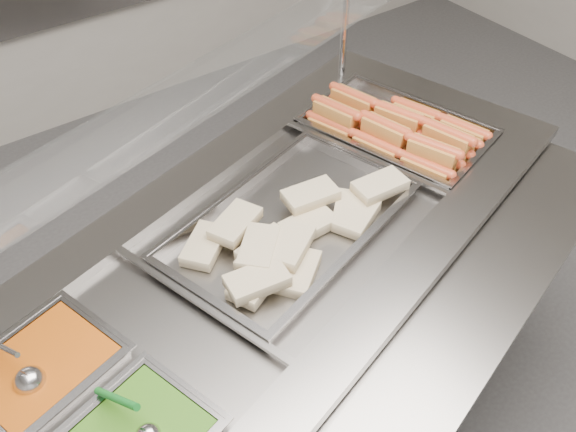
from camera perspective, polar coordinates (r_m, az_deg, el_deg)
steam_counter at (r=2.06m, az=-0.87°, el=-10.52°), size 2.04×1.32×0.90m
tray_rail at (r=1.59m, az=13.82°, el=-10.62°), size 1.80×0.84×0.05m
sneeze_guard at (r=1.61m, az=-7.40°, el=11.33°), size 1.67×0.74×0.44m
pan_hotdogs at (r=2.15m, az=9.56°, el=6.96°), size 0.48×0.62×0.10m
pan_wraps at (r=1.77m, az=0.20°, el=-1.00°), size 0.77×0.57×0.07m
pan_beans at (r=1.57m, az=-20.76°, el=-13.13°), size 0.36×0.31×0.10m
hotdogs_in_buns at (r=2.11m, az=9.62°, el=7.61°), size 0.43×0.56×0.12m
tortilla_wraps at (r=1.69m, az=0.16°, el=-1.85°), size 0.68×0.38×0.07m
ladle at (r=1.52m, az=-22.09°, el=-13.30°), size 0.09×0.19×0.14m
serving_spoon at (r=1.38m, az=-12.81°, el=-18.02°), size 0.08×0.18×0.13m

